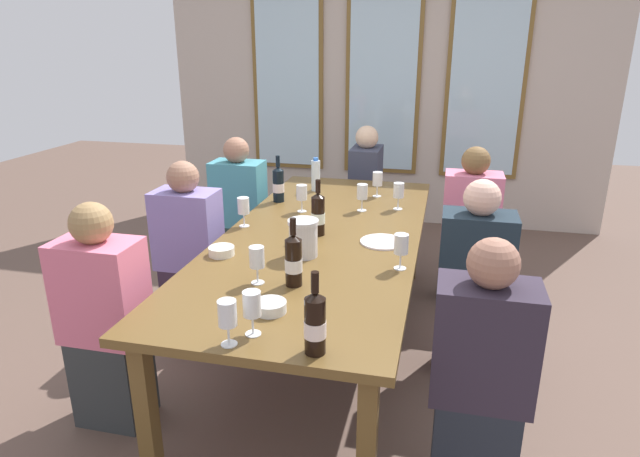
# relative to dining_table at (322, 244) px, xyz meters

# --- Properties ---
(ground_plane) EXTENTS (12.00, 12.00, 0.00)m
(ground_plane) POSITION_rel_dining_table_xyz_m (0.00, 0.00, -0.68)
(ground_plane) COLOR brown
(back_wall_with_windows) EXTENTS (4.28, 0.10, 2.90)m
(back_wall_with_windows) POSITION_rel_dining_table_xyz_m (0.00, 2.62, 0.77)
(back_wall_with_windows) COLOR #BFAFA1
(back_wall_with_windows) RESTS_ON ground
(dining_table) EXTENTS (1.08, 2.58, 0.74)m
(dining_table) POSITION_rel_dining_table_xyz_m (0.00, 0.00, 0.00)
(dining_table) COLOR brown
(dining_table) RESTS_ON ground
(white_plate_0) EXTENTS (0.24, 0.24, 0.01)m
(white_plate_0) POSITION_rel_dining_table_xyz_m (0.35, -0.06, 0.07)
(white_plate_0) COLOR white
(white_plate_0) RESTS_ON dining_table
(metal_pitcher) EXTENTS (0.16, 0.16, 0.19)m
(metal_pitcher) POSITION_rel_dining_table_xyz_m (-0.02, -0.34, 0.16)
(metal_pitcher) COLOR silver
(metal_pitcher) RESTS_ON dining_table
(wine_bottle_0) EXTENTS (0.08, 0.08, 0.32)m
(wine_bottle_0) POSITION_rel_dining_table_xyz_m (-0.02, -0.01, 0.18)
(wine_bottle_0) COLOR black
(wine_bottle_0) RESTS_ON dining_table
(wine_bottle_1) EXTENTS (0.08, 0.08, 0.31)m
(wine_bottle_1) POSITION_rel_dining_table_xyz_m (-0.43, 0.57, 0.18)
(wine_bottle_1) COLOR black
(wine_bottle_1) RESTS_ON dining_table
(wine_bottle_2) EXTENTS (0.08, 0.08, 0.31)m
(wine_bottle_2) POSITION_rel_dining_table_xyz_m (0.03, -0.68, 0.18)
(wine_bottle_2) COLOR black
(wine_bottle_2) RESTS_ON dining_table
(wine_bottle_3) EXTENTS (0.08, 0.08, 0.31)m
(wine_bottle_3) POSITION_rel_dining_table_xyz_m (0.25, -1.20, 0.18)
(wine_bottle_3) COLOR black
(wine_bottle_3) RESTS_ON dining_table
(tasting_bowl_0) EXTENTS (0.13, 0.13, 0.04)m
(tasting_bowl_0) POSITION_rel_dining_table_xyz_m (0.01, -0.95, 0.08)
(tasting_bowl_0) COLOR silver
(tasting_bowl_0) RESTS_ON dining_table
(tasting_bowl_1) EXTENTS (0.13, 0.13, 0.05)m
(tasting_bowl_1) POSITION_rel_dining_table_xyz_m (-0.42, -0.42, 0.08)
(tasting_bowl_1) COLOR white
(tasting_bowl_1) RESTS_ON dining_table
(water_bottle) EXTENTS (0.06, 0.06, 0.24)m
(water_bottle) POSITION_rel_dining_table_xyz_m (-0.26, 0.90, 0.17)
(water_bottle) COLOR white
(water_bottle) RESTS_ON dining_table
(wine_glass_0) EXTENTS (0.07, 0.07, 0.17)m
(wine_glass_0) POSITION_rel_dining_table_xyz_m (-0.22, 0.39, 0.18)
(wine_glass_0) COLOR white
(wine_glass_0) RESTS_ON dining_table
(wine_glass_1) EXTENTS (0.07, 0.07, 0.17)m
(wine_glass_1) POSITION_rel_dining_table_xyz_m (0.15, 0.49, 0.18)
(wine_glass_1) COLOR white
(wine_glass_1) RESTS_ON dining_table
(wine_glass_2) EXTENTS (0.07, 0.07, 0.17)m
(wine_glass_2) POSITION_rel_dining_table_xyz_m (0.37, 0.58, 0.18)
(wine_glass_2) COLOR white
(wine_glass_2) RESTS_ON dining_table
(wine_glass_3) EXTENTS (0.07, 0.07, 0.17)m
(wine_glass_3) POSITION_rel_dining_table_xyz_m (-0.13, -0.70, 0.18)
(wine_glass_3) COLOR white
(wine_glass_3) RESTS_ON dining_table
(wine_glass_4) EXTENTS (0.07, 0.07, 0.17)m
(wine_glass_4) POSITION_rel_dining_table_xyz_m (-0.00, -1.13, 0.18)
(wine_glass_4) COLOR white
(wine_glass_4) RESTS_ON dining_table
(wine_glass_5) EXTENTS (0.07, 0.07, 0.17)m
(wine_glass_5) POSITION_rel_dining_table_xyz_m (-0.06, -1.22, 0.18)
(wine_glass_5) COLOR white
(wine_glass_5) RESTS_ON dining_table
(wine_glass_6) EXTENTS (0.07, 0.07, 0.17)m
(wine_glass_6) POSITION_rel_dining_table_xyz_m (0.20, 0.85, 0.18)
(wine_glass_6) COLOR white
(wine_glass_6) RESTS_ON dining_table
(wine_glass_7) EXTENTS (0.07, 0.07, 0.17)m
(wine_glass_7) POSITION_rel_dining_table_xyz_m (0.47, -0.39, 0.18)
(wine_glass_7) COLOR white
(wine_glass_7) RESTS_ON dining_table
(wine_glass_8) EXTENTS (0.07, 0.07, 0.17)m
(wine_glass_8) POSITION_rel_dining_table_xyz_m (-0.47, 0.03, 0.18)
(wine_glass_8) COLOR white
(wine_glass_8) RESTS_ON dining_table
(seated_person_0) EXTENTS (0.38, 0.24, 1.11)m
(seated_person_0) POSITION_rel_dining_table_xyz_m (-0.84, -0.84, -0.15)
(seated_person_0) COLOR #313536
(seated_person_0) RESTS_ON ground
(seated_person_1) EXTENTS (0.38, 0.24, 1.11)m
(seated_person_1) POSITION_rel_dining_table_xyz_m (0.84, -0.91, -0.15)
(seated_person_1) COLOR #232833
(seated_person_1) RESTS_ON ground
(seated_person_2) EXTENTS (0.38, 0.24, 1.11)m
(seated_person_2) POSITION_rel_dining_table_xyz_m (-0.84, 0.03, -0.15)
(seated_person_2) COLOR #352639
(seated_person_2) RESTS_ON ground
(seated_person_3) EXTENTS (0.38, 0.24, 1.11)m
(seated_person_3) POSITION_rel_dining_table_xyz_m (0.84, -0.03, -0.15)
(seated_person_3) COLOR #2F2C3D
(seated_person_3) RESTS_ON ground
(seated_person_4) EXTENTS (0.38, 0.24, 1.11)m
(seated_person_4) POSITION_rel_dining_table_xyz_m (-0.84, 0.87, -0.15)
(seated_person_4) COLOR #273833
(seated_person_4) RESTS_ON ground
(seated_person_5) EXTENTS (0.38, 0.24, 1.11)m
(seated_person_5) POSITION_rel_dining_table_xyz_m (0.84, 0.89, -0.15)
(seated_person_5) COLOR #323340
(seated_person_5) RESTS_ON ground
(seated_person_6) EXTENTS (0.24, 0.38, 1.11)m
(seated_person_6) POSITION_rel_dining_table_xyz_m (0.00, 1.64, -0.15)
(seated_person_6) COLOR #2D3639
(seated_person_6) RESTS_ON ground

